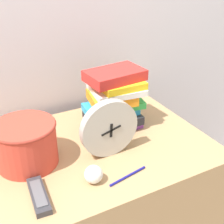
% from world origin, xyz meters
% --- Properties ---
extents(wall_back, '(6.00, 0.04, 2.40)m').
position_xyz_m(wall_back, '(0.00, 0.71, 1.20)').
color(wall_back, silver).
rests_on(wall_back, ground_plane).
extents(desk, '(1.00, 0.64, 0.75)m').
position_xyz_m(desk, '(0.00, 0.32, 0.38)').
color(desk, tan).
rests_on(desk, ground_plane).
extents(desk_clock, '(0.22, 0.03, 0.22)m').
position_xyz_m(desk_clock, '(0.09, 0.25, 0.86)').
color(desk_clock, '#B7B2A8').
rests_on(desk_clock, desk).
extents(book_stack, '(0.25, 0.20, 0.25)m').
position_xyz_m(book_stack, '(0.20, 0.42, 0.88)').
color(book_stack, '#7A3899').
rests_on(book_stack, desk).
extents(basket, '(0.22, 0.22, 0.16)m').
position_xyz_m(basket, '(-0.19, 0.33, 0.84)').
color(basket, '#C63D2D').
rests_on(basket, desk).
extents(tv_remote, '(0.06, 0.17, 0.02)m').
position_xyz_m(tv_remote, '(-0.21, 0.14, 0.76)').
color(tv_remote, '#333338').
rests_on(tv_remote, desk).
extents(crumpled_paper_ball, '(0.06, 0.06, 0.06)m').
position_xyz_m(crumpled_paper_ball, '(-0.03, 0.13, 0.78)').
color(crumpled_paper_ball, white).
rests_on(crumpled_paper_ball, desk).
extents(pen, '(0.15, 0.04, 0.01)m').
position_xyz_m(pen, '(0.08, 0.10, 0.76)').
color(pen, navy).
rests_on(pen, desk).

